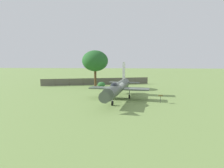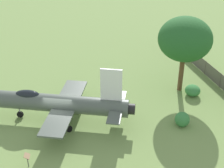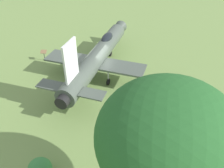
{
  "view_description": "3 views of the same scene",
  "coord_description": "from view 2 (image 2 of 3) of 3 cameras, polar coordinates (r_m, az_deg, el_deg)",
  "views": [
    {
      "loc": [
        -27.72,
        -1.0,
        5.91
      ],
      "look_at": [
        -0.4,
        0.88,
        2.38
      ],
      "focal_mm": 30.81,
      "sensor_mm": 36.0,
      "label": 1
    },
    {
      "loc": [
        4.07,
        -24.47,
        17.31
      ],
      "look_at": [
        4.72,
        2.09,
        2.5
      ],
      "focal_mm": 53.31,
      "sensor_mm": 36.0,
      "label": 2
    },
    {
      "loc": [
        17.65,
        4.1,
        12.03
      ],
      "look_at": [
        4.72,
        2.09,
        2.5
      ],
      "focal_mm": 37.3,
      "sensor_mm": 36.0,
      "label": 3
    }
  ],
  "objects": [
    {
      "name": "info_plaque",
      "position": [
        25.53,
        -14.34,
        -12.12
      ],
      "size": [
        0.42,
        0.62,
        1.14
      ],
      "color": "#333333",
      "rests_on": "ground_plane"
    },
    {
      "name": "display_jet",
      "position": [
        29.32,
        -9.85,
        -3.15
      ],
      "size": [
        14.19,
        9.14,
        5.44
      ],
      "rotation": [
        0.0,
        0.0,
        2.98
      ],
      "color": "#4C564C",
      "rests_on": "ground_plane"
    },
    {
      "name": "shrub_near_fence",
      "position": [
        34.26,
        13.66,
        -1.08
      ],
      "size": [
        1.53,
        1.63,
        1.08
      ],
      "color": "#387F3D",
      "rests_on": "ground_plane"
    },
    {
      "name": "perimeter_fence",
      "position": [
        36.33,
        18.1,
        0.64
      ],
      "size": [
        6.09,
        24.08,
        1.61
      ],
      "rotation": [
        0.0,
        0.0,
        8.1
      ],
      "color": "#4C4238",
      "rests_on": "ground_plane"
    },
    {
      "name": "ground_plane",
      "position": [
        30.25,
        -8.93,
        -6.18
      ],
      "size": [
        200.0,
        200.0,
        0.0
      ],
      "primitive_type": "plane",
      "color": "#75934C"
    },
    {
      "name": "shade_tree",
      "position": [
        32.85,
        12.42,
        7.5
      ],
      "size": [
        5.22,
        5.34,
        7.74
      ],
      "color": "brown",
      "rests_on": "ground_plane"
    },
    {
      "name": "shrub_by_tree",
      "position": [
        29.53,
        11.95,
        -5.94
      ],
      "size": [
        1.28,
        1.36,
        1.3
      ],
      "color": "#387F3D",
      "rests_on": "ground_plane"
    }
  ]
}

